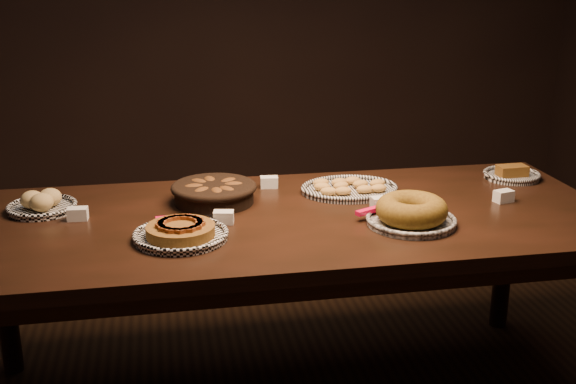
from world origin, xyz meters
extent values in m
cube|color=black|center=(0.00, 0.00, 0.72)|extent=(2.40, 1.00, 0.05)
cylinder|color=black|center=(-1.08, 0.38, 0.35)|extent=(0.08, 0.08, 0.70)
cylinder|color=black|center=(1.08, 0.38, 0.35)|extent=(0.08, 0.08, 0.70)
torus|color=white|center=(-0.38, -0.17, 0.77)|extent=(0.32, 0.32, 0.02)
cylinder|color=#4C2F0F|center=(-0.38, -0.17, 0.78)|extent=(0.26, 0.26, 0.04)
cube|color=#602D10|center=(-0.32, -0.18, 0.80)|extent=(0.03, 0.08, 0.01)
cube|color=#602D10|center=(-0.32, -0.15, 0.80)|extent=(0.05, 0.08, 0.01)
cube|color=#602D10|center=(-0.34, -0.12, 0.80)|extent=(0.07, 0.07, 0.01)
cube|color=#602D10|center=(-0.36, -0.11, 0.80)|extent=(0.08, 0.04, 0.01)
cube|color=#602D10|center=(-0.39, -0.11, 0.80)|extent=(0.08, 0.04, 0.01)
cube|color=#602D10|center=(-0.42, -0.12, 0.80)|extent=(0.07, 0.07, 0.01)
cube|color=#602D10|center=(-0.44, -0.14, 0.80)|extent=(0.05, 0.08, 0.01)
cube|color=#602D10|center=(-0.44, -0.17, 0.80)|extent=(0.03, 0.08, 0.01)
cube|color=#602D10|center=(-0.43, -0.20, 0.80)|extent=(0.06, 0.08, 0.01)
cube|color=#602D10|center=(-0.41, -0.22, 0.80)|extent=(0.08, 0.06, 0.01)
cube|color=#602D10|center=(-0.38, -0.23, 0.80)|extent=(0.08, 0.03, 0.01)
cube|color=#602D10|center=(-0.35, -0.22, 0.80)|extent=(0.08, 0.05, 0.01)
cube|color=#602D10|center=(-0.33, -0.21, 0.80)|extent=(0.06, 0.08, 0.01)
cube|color=#F40C44|center=(-0.40, -0.05, 0.78)|extent=(0.12, 0.03, 0.02)
cube|color=silver|center=(-0.27, -0.04, 0.78)|extent=(0.15, 0.04, 0.00)
torus|color=black|center=(0.30, 0.22, 0.77)|extent=(0.31, 0.31, 0.02)
ellipsoid|color=#AF7532|center=(0.20, 0.16, 0.78)|extent=(0.07, 0.05, 0.03)
ellipsoid|color=#AF7532|center=(0.26, 0.15, 0.78)|extent=(0.07, 0.05, 0.03)
ellipsoid|color=#AF7532|center=(0.34, 0.16, 0.78)|extent=(0.07, 0.04, 0.03)
ellipsoid|color=#AF7532|center=(0.40, 0.16, 0.78)|extent=(0.07, 0.05, 0.03)
ellipsoid|color=#AF7532|center=(0.19, 0.22, 0.78)|extent=(0.07, 0.06, 0.03)
ellipsoid|color=#AF7532|center=(0.26, 0.22, 0.78)|extent=(0.07, 0.06, 0.03)
ellipsoid|color=#AF7532|center=(0.35, 0.23, 0.78)|extent=(0.07, 0.05, 0.03)
ellipsoid|color=#AF7532|center=(0.42, 0.23, 0.78)|extent=(0.07, 0.05, 0.03)
ellipsoid|color=#AF7532|center=(0.20, 0.27, 0.78)|extent=(0.07, 0.05, 0.03)
ellipsoid|color=#AF7532|center=(0.27, 0.27, 0.78)|extent=(0.07, 0.05, 0.03)
ellipsoid|color=#AF7532|center=(0.33, 0.28, 0.78)|extent=(0.07, 0.04, 0.03)
torus|color=black|center=(0.41, -0.18, 0.77)|extent=(0.31, 0.31, 0.02)
torus|color=brown|center=(0.41, -0.18, 0.81)|extent=(0.33, 0.33, 0.09)
cube|color=#F40C44|center=(0.29, -0.09, 0.78)|extent=(0.12, 0.07, 0.02)
cube|color=silver|center=(0.41, -0.03, 0.78)|extent=(0.15, 0.09, 0.00)
cylinder|color=black|center=(-0.24, 0.18, 0.79)|extent=(0.34, 0.34, 0.07)
torus|color=black|center=(-0.24, 0.18, 0.81)|extent=(0.32, 0.32, 0.03)
ellipsoid|color=#391C0B|center=(-0.17, 0.18, 0.81)|extent=(0.10, 0.06, 0.04)
ellipsoid|color=#391C0B|center=(-0.18, 0.23, 0.81)|extent=(0.11, 0.10, 0.04)
ellipsoid|color=#391C0B|center=(-0.25, 0.26, 0.81)|extent=(0.07, 0.10, 0.04)
ellipsoid|color=#391C0B|center=(-0.29, 0.24, 0.81)|extent=(0.10, 0.11, 0.04)
ellipsoid|color=#391C0B|center=(-0.31, 0.18, 0.81)|extent=(0.10, 0.06, 0.04)
ellipsoid|color=#391C0B|center=(-0.29, 0.13, 0.81)|extent=(0.10, 0.11, 0.04)
ellipsoid|color=#391C0B|center=(-0.23, 0.11, 0.81)|extent=(0.06, 0.10, 0.04)
ellipsoid|color=#391C0B|center=(-0.20, 0.12, 0.81)|extent=(0.10, 0.11, 0.04)
torus|color=white|center=(-0.87, 0.21, 0.77)|extent=(0.25, 0.25, 0.02)
ellipsoid|color=tan|center=(-0.90, 0.20, 0.80)|extent=(0.08, 0.08, 0.07)
ellipsoid|color=tan|center=(-0.84, 0.22, 0.80)|extent=(0.08, 0.08, 0.07)
ellipsoid|color=tan|center=(-0.86, 0.17, 0.80)|extent=(0.08, 0.08, 0.07)
torus|color=black|center=(1.02, 0.27, 0.77)|extent=(0.24, 0.24, 0.02)
cube|color=#4C2F0F|center=(1.02, 0.27, 0.78)|extent=(0.12, 0.07, 0.04)
cube|color=white|center=(-0.23, -0.05, 0.77)|extent=(0.08, 0.06, 0.04)
cube|color=white|center=(0.00, 0.33, 0.77)|extent=(0.07, 0.05, 0.04)
cube|color=white|center=(0.36, 0.00, 0.77)|extent=(0.07, 0.05, 0.04)
cube|color=white|center=(-0.73, 0.08, 0.77)|extent=(0.07, 0.05, 0.04)
cube|color=white|center=(0.84, 0.00, 0.77)|extent=(0.08, 0.06, 0.04)
camera|label=1|loc=(-0.43, -2.41, 1.63)|focal=45.00mm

